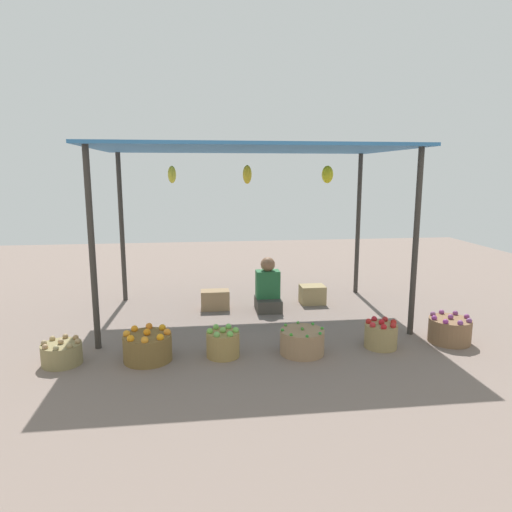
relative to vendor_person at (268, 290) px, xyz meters
name	(u,v)px	position (x,y,z in m)	size (l,w,h in m)	color
ground_plane	(251,315)	(-0.27, -0.23, -0.30)	(14.00, 14.00, 0.00)	#7A695F
market_stall_structure	(251,158)	(-0.27, -0.22, 1.87)	(4.07, 2.32, 2.32)	#38332D
vendor_person	(268,290)	(0.00, 0.00, 0.00)	(0.36, 0.44, 0.78)	#444038
basket_potatoes	(62,353)	(-2.44, -1.64, -0.18)	(0.41, 0.41, 0.28)	olive
basket_oranges	(148,347)	(-1.55, -1.65, -0.15)	(0.51, 0.51, 0.35)	brown
basket_green_apples	(223,343)	(-0.75, -1.64, -0.15)	(0.36, 0.36, 0.33)	#9D7E46
basket_green_chilies	(302,342)	(0.13, -1.67, -0.16)	(0.49, 0.49, 0.30)	#9A7755
basket_red_apples	(381,335)	(1.07, -1.61, -0.15)	(0.37, 0.37, 0.34)	#9C8452
basket_purple_onions	(450,330)	(1.94, -1.56, -0.15)	(0.48, 0.48, 0.34)	brown
wooden_crate_near_vendor	(312,294)	(0.73, 0.24, -0.16)	(0.37, 0.29, 0.28)	#A0885A
wooden_crate_stacked_rear	(215,300)	(-0.77, 0.12, -0.16)	(0.41, 0.24, 0.28)	#9B7B55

